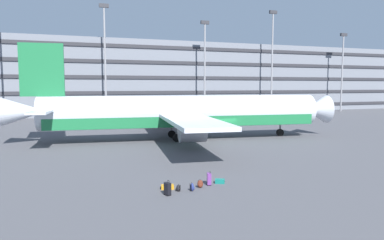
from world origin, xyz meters
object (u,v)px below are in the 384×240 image
suitcase_large (209,179)px  suitcase_orange (220,181)px  suitcase_scuffed (167,187)px  backpack_purple (200,184)px  airliner (181,113)px  suitcase_navy (168,189)px  backpack_red (192,187)px  backpack_teal (178,188)px

suitcase_large → suitcase_orange: (0.81, 0.14, -0.27)m
suitcase_scuffed → backpack_purple: bearing=-13.8°
airliner → suitcase_orange: (-3.28, -18.49, -2.97)m
suitcase_navy → backpack_purple: 2.43m
suitcase_orange → suitcase_navy: size_ratio=0.83×
backpack_purple → suitcase_orange: bearing=19.3°
airliner → suitcase_large: airliner is taller
suitcase_large → suitcase_orange: size_ratio=1.23×
airliner → suitcase_orange: 19.01m
backpack_red → airliner: bearing=74.2°
suitcase_large → backpack_purple: (-0.75, -0.41, -0.17)m
backpack_teal → backpack_red: bearing=-16.7°
backpack_purple → backpack_red: (-0.69, -0.46, -0.00)m
backpack_purple → airliner: bearing=75.7°
backpack_red → backpack_teal: backpack_red is taller
suitcase_large → suitcase_scuffed: size_ratio=1.02×
suitcase_large → airliner: bearing=77.6°
backpack_purple → suitcase_scuffed: bearing=166.2°
suitcase_navy → backpack_purple: suitcase_navy is taller
suitcase_navy → suitcase_large: bearing=21.1°
suitcase_orange → backpack_red: (-2.25, -1.01, 0.10)m
suitcase_orange → suitcase_scuffed: (-3.52, -0.06, -0.02)m
airliner → suitcase_orange: bearing=-100.1°
suitcase_navy → backpack_red: suitcase_navy is taller
airliner → suitcase_large: size_ratio=43.83×
airliner → suitcase_scuffed: bearing=-110.1°
suitcase_scuffed → suitcase_orange: bearing=1.0°
suitcase_large → suitcase_navy: (-3.05, -1.18, -0.00)m
suitcase_navy → backpack_teal: (0.80, 0.55, -0.20)m
suitcase_navy → suitcase_scuffed: size_ratio=1.00×
airliner → suitcase_scuffed: 19.98m
suitcase_scuffed → backpack_purple: size_ratio=1.58×
suitcase_large → backpack_red: (-1.44, -0.87, -0.17)m
suitcase_navy → suitcase_scuffed: (0.34, 1.25, -0.28)m
airliner → backpack_red: (-5.53, -19.50, -2.87)m
backpack_red → suitcase_orange: bearing=24.2°
suitcase_orange → backpack_teal: bearing=-165.9°
suitcase_scuffed → suitcase_large: bearing=-1.6°
airliner → suitcase_navy: 21.22m
backpack_teal → suitcase_scuffed: bearing=123.5°
suitcase_navy → backpack_teal: size_ratio=1.84×
suitcase_navy → backpack_red: bearing=10.7°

